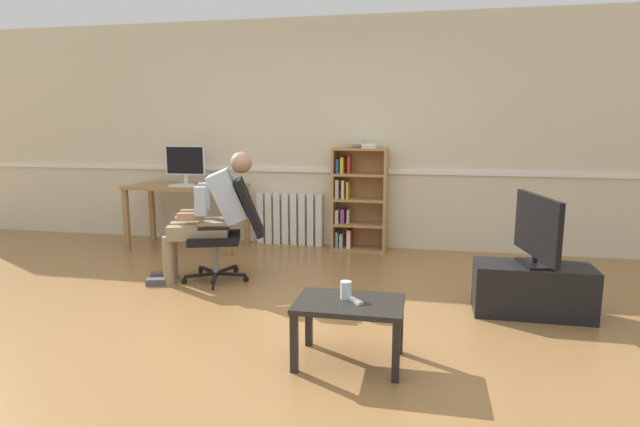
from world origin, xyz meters
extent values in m
plane|color=olive|center=(0.00, 0.00, 0.00)|extent=(18.00, 18.00, 0.00)
cube|color=beige|center=(0.00, 2.65, 1.35)|extent=(12.00, 0.10, 2.70)
cube|color=white|center=(0.00, 2.58, 0.92)|extent=(12.00, 0.03, 0.05)
cube|color=#9E7547|center=(-2.38, 1.86, 0.36)|extent=(0.06, 0.06, 0.72)
cube|color=#9E7547|center=(-1.10, 1.86, 0.36)|extent=(0.06, 0.06, 0.72)
cube|color=#9E7547|center=(-1.10, 2.44, 0.36)|extent=(0.06, 0.06, 0.72)
cube|color=#9E7547|center=(-2.38, 2.44, 0.36)|extent=(0.06, 0.06, 0.72)
cube|color=#9E7547|center=(-1.74, 2.15, 0.74)|extent=(1.36, 0.66, 0.04)
cube|color=silver|center=(-1.79, 2.21, 0.76)|extent=(0.18, 0.14, 0.01)
cube|color=silver|center=(-1.79, 2.23, 0.82)|extent=(0.04, 0.02, 0.10)
cube|color=silver|center=(-1.79, 2.23, 1.04)|extent=(0.50, 0.02, 0.35)
cube|color=black|center=(-1.79, 2.22, 1.04)|extent=(0.46, 0.00, 0.32)
cube|color=white|center=(-1.69, 2.01, 0.77)|extent=(0.38, 0.12, 0.02)
cube|color=white|center=(-1.43, 2.03, 0.77)|extent=(0.06, 0.10, 0.03)
cube|color=#AD7F4C|center=(-0.01, 2.42, 0.60)|extent=(0.03, 0.28, 1.20)
cube|color=#AD7F4C|center=(0.59, 2.42, 0.60)|extent=(0.03, 0.28, 1.20)
cube|color=#AD7F4C|center=(0.29, 2.56, 0.60)|extent=(0.60, 0.02, 1.20)
cube|color=#AD7F4C|center=(0.29, 2.42, 0.01)|extent=(0.57, 0.28, 0.03)
cube|color=#AD7F4C|center=(0.29, 2.42, 0.31)|extent=(0.57, 0.28, 0.03)
cube|color=#AD7F4C|center=(0.29, 2.42, 0.60)|extent=(0.57, 0.28, 0.03)
cube|color=#AD7F4C|center=(0.29, 2.42, 0.90)|extent=(0.57, 0.28, 0.03)
cube|color=#AD7F4C|center=(0.29, 2.42, 1.19)|extent=(0.57, 0.28, 0.03)
cube|color=#6699A3|center=(0.04, 2.42, 0.12)|extent=(0.03, 0.19, 0.19)
cube|color=beige|center=(0.04, 2.41, 0.40)|extent=(0.04, 0.19, 0.16)
cube|color=beige|center=(0.04, 2.41, 0.73)|extent=(0.04, 0.19, 0.22)
cube|color=#2D519E|center=(0.04, 2.42, 0.99)|extent=(0.03, 0.19, 0.16)
cube|color=beige|center=(0.09, 2.43, 0.11)|extent=(0.03, 0.19, 0.16)
cube|color=#89428E|center=(0.10, 2.42, 0.41)|extent=(0.04, 0.19, 0.17)
cube|color=beige|center=(0.11, 2.40, 0.72)|extent=(0.03, 0.19, 0.22)
cube|color=gold|center=(0.09, 2.43, 1.00)|extent=(0.04, 0.19, 0.18)
cube|color=white|center=(0.18, 2.44, 0.14)|extent=(0.04, 0.19, 0.21)
cube|color=beige|center=(0.17, 2.43, 0.40)|extent=(0.02, 0.19, 0.16)
cube|color=gold|center=(0.16, 2.43, 0.71)|extent=(0.03, 0.19, 0.20)
cube|color=red|center=(0.17, 2.44, 1.01)|extent=(0.02, 0.19, 0.20)
cube|color=red|center=(0.18, 2.44, 0.14)|extent=(0.05, 0.19, 0.21)
cube|color=white|center=(0.40, 2.41, 1.22)|extent=(0.16, 0.22, 0.02)
cube|color=white|center=(0.40, 2.40, 1.24)|extent=(0.16, 0.22, 0.02)
cube|color=beige|center=(0.25, 2.42, 1.26)|extent=(0.16, 0.22, 0.02)
cube|color=white|center=(-0.96, 2.54, 0.32)|extent=(0.08, 0.08, 0.64)
cube|color=white|center=(-0.85, 2.54, 0.32)|extent=(0.08, 0.08, 0.64)
cube|color=white|center=(-0.74, 2.54, 0.32)|extent=(0.08, 0.08, 0.64)
cube|color=white|center=(-0.64, 2.54, 0.32)|extent=(0.08, 0.08, 0.64)
cube|color=white|center=(-0.53, 2.54, 0.32)|extent=(0.08, 0.08, 0.64)
cube|color=white|center=(-0.43, 2.54, 0.32)|extent=(0.08, 0.08, 0.64)
cube|color=white|center=(-0.32, 2.54, 0.32)|extent=(0.08, 0.08, 0.64)
cube|color=white|center=(-0.21, 2.54, 0.32)|extent=(0.08, 0.08, 0.64)
cube|color=black|center=(-0.84, 0.81, 0.07)|extent=(0.13, 0.30, 0.02)
cylinder|color=black|center=(-0.80, 0.67, 0.03)|extent=(0.04, 0.06, 0.06)
cube|color=black|center=(-0.74, 0.95, 0.07)|extent=(0.30, 0.04, 0.02)
cylinder|color=black|center=(-0.59, 0.95, 0.03)|extent=(0.06, 0.02, 0.06)
cube|color=black|center=(-0.84, 1.09, 0.07)|extent=(0.13, 0.30, 0.02)
cylinder|color=black|center=(-0.79, 1.24, 0.03)|extent=(0.04, 0.06, 0.06)
cube|color=black|center=(-1.01, 1.04, 0.07)|extent=(0.26, 0.21, 0.02)
cylinder|color=black|center=(-1.13, 1.13, 0.03)|extent=(0.06, 0.05, 0.06)
cube|color=black|center=(-1.01, 0.86, 0.07)|extent=(0.26, 0.20, 0.02)
cylinder|color=black|center=(-1.13, 0.78, 0.03)|extent=(0.06, 0.05, 0.06)
cylinder|color=gray|center=(-0.89, 0.95, 0.23)|extent=(0.05, 0.05, 0.30)
cube|color=black|center=(-0.89, 0.95, 0.41)|extent=(0.58, 0.58, 0.07)
cube|color=black|center=(-0.57, 1.05, 0.71)|extent=(0.38, 0.50, 0.54)
cube|color=black|center=(-0.95, 1.20, 0.56)|extent=(0.28, 0.13, 0.03)
cube|color=black|center=(-0.79, 0.71, 0.56)|extent=(0.28, 0.13, 0.03)
cube|color=#937F60|center=(-0.89, 0.95, 0.52)|extent=(0.35, 0.40, 0.14)
cube|color=#A3B2C1|center=(-0.76, 0.99, 0.81)|extent=(0.46, 0.44, 0.52)
sphere|color=#A87A5B|center=(-0.63, 1.03, 1.12)|extent=(0.20, 0.20, 0.20)
cube|color=white|center=(-1.15, 0.87, 0.62)|extent=(0.15, 0.08, 0.02)
cube|color=#937F60|center=(-1.12, 0.98, 0.49)|extent=(0.44, 0.25, 0.13)
cylinder|color=#937F60|center=(-1.32, 0.92, 0.23)|extent=(0.10, 0.10, 0.46)
cube|color=#4C4C51|center=(-1.41, 0.89, 0.03)|extent=(0.24, 0.15, 0.06)
cube|color=#937F60|center=(-1.06, 0.79, 0.49)|extent=(0.44, 0.25, 0.13)
cylinder|color=#937F60|center=(-1.25, 0.73, 0.23)|extent=(0.10, 0.10, 0.46)
cube|color=#4C4C51|center=(-1.35, 0.70, 0.03)|extent=(0.24, 0.15, 0.06)
cube|color=#A3B2C1|center=(-1.03, 1.07, 0.79)|extent=(0.12, 0.11, 0.26)
cube|color=#A87A5B|center=(-1.11, 0.98, 0.64)|extent=(0.25, 0.14, 0.07)
cube|color=#A3B2C1|center=(-0.93, 0.77, 0.79)|extent=(0.12, 0.11, 0.26)
cube|color=#A87A5B|center=(-1.05, 0.80, 0.64)|extent=(0.25, 0.14, 0.07)
cube|color=black|center=(1.89, 0.61, 0.20)|extent=(0.88, 0.39, 0.40)
cube|color=black|center=(1.89, 0.61, 0.41)|extent=(0.26, 0.35, 0.02)
cylinder|color=black|center=(1.89, 0.61, 0.44)|extent=(0.04, 0.04, 0.05)
cube|color=black|center=(1.89, 0.61, 0.70)|extent=(0.19, 0.79, 0.47)
cube|color=white|center=(1.92, 0.62, 0.70)|extent=(0.15, 0.73, 0.44)
cube|color=black|center=(0.32, -0.70, 0.18)|extent=(0.04, 0.04, 0.36)
cube|color=black|center=(0.92, -0.70, 0.18)|extent=(0.04, 0.04, 0.36)
cube|color=black|center=(0.92, -0.31, 0.18)|extent=(0.04, 0.04, 0.36)
cube|color=black|center=(0.32, -0.31, 0.18)|extent=(0.04, 0.04, 0.36)
cube|color=black|center=(0.62, -0.50, 0.38)|extent=(0.66, 0.45, 0.03)
cylinder|color=silver|center=(0.59, -0.45, 0.45)|extent=(0.07, 0.07, 0.11)
cube|color=white|center=(0.64, -0.50, 0.41)|extent=(0.13, 0.13, 0.02)
camera|label=1|loc=(1.06, -3.52, 1.48)|focal=29.07mm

